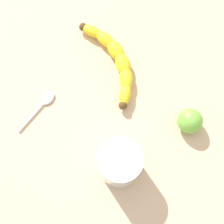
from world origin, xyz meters
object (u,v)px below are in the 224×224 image
Objects in this scene: banana at (115,59)px; smoothie_glass at (120,164)px; lime_fruit at (190,121)px; teaspoon at (46,101)px.

banana is 24.27cm from smoothie_glass.
lime_fruit is 31.01cm from teaspoon.
banana is at bearing -20.54° from teaspoon.
teaspoon is (21.27, 3.59, -4.08)cm from smoothie_glass.
banana is at bearing 7.71° from lime_fruit.
teaspoon is at bearing 9.58° from smoothie_glass.
smoothie_glass reaches higher than banana.
lime_fruit is at bearing -62.90° from teaspoon.
smoothie_glass is 0.82× the size of teaspoon.
smoothie_glass reaches higher than lime_fruit.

